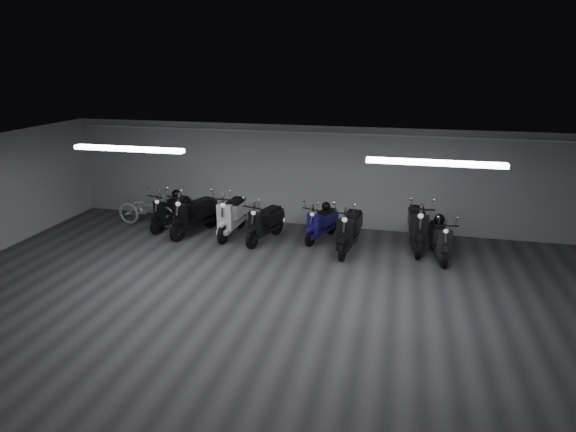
% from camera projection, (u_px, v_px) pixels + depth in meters
% --- Properties ---
extents(floor, '(14.00, 10.00, 0.01)m').
position_uv_depth(floor, '(258.00, 309.00, 8.99)').
color(floor, '#353538').
rests_on(floor, ground).
extents(ceiling, '(14.00, 10.00, 0.01)m').
position_uv_depth(ceiling, '(255.00, 162.00, 8.11)').
color(ceiling, gray).
rests_on(ceiling, ground).
extents(back_wall, '(14.00, 0.01, 2.80)m').
position_uv_depth(back_wall, '(310.00, 177.00, 13.18)').
color(back_wall, '#A6A6A9').
rests_on(back_wall, ground).
extents(fluor_strip_left, '(2.40, 0.18, 0.08)m').
position_uv_depth(fluor_strip_left, '(128.00, 149.00, 9.72)').
color(fluor_strip_left, white).
rests_on(fluor_strip_left, ceiling).
extents(fluor_strip_right, '(2.40, 0.18, 0.08)m').
position_uv_depth(fluor_strip_right, '(435.00, 163.00, 8.40)').
color(fluor_strip_right, white).
rests_on(fluor_strip_right, ceiling).
extents(conduit, '(13.60, 0.05, 0.05)m').
position_uv_depth(conduit, '(310.00, 133.00, 12.72)').
color(conduit, white).
rests_on(conduit, back_wall).
extents(scooter_0, '(1.06, 1.81, 1.28)m').
position_uv_depth(scooter_0, '(171.00, 206.00, 13.16)').
color(scooter_0, black).
rests_on(scooter_0, floor).
extents(scooter_1, '(1.26, 2.03, 1.44)m').
position_uv_depth(scooter_1, '(194.00, 209.00, 12.65)').
color(scooter_1, black).
rests_on(scooter_1, floor).
extents(scooter_2, '(0.72, 1.96, 1.44)m').
position_uv_depth(scooter_2, '(232.00, 209.00, 12.58)').
color(scooter_2, white).
rests_on(scooter_2, floor).
extents(scooter_3, '(1.07, 1.85, 1.31)m').
position_uv_depth(scooter_3, '(265.00, 217.00, 12.18)').
color(scooter_3, black).
rests_on(scooter_3, floor).
extents(scooter_4, '(1.08, 1.70, 1.20)m').
position_uv_depth(scooter_4, '(321.00, 218.00, 12.27)').
color(scooter_4, navy).
rests_on(scooter_4, floor).
extents(scooter_5, '(0.85, 1.97, 1.42)m').
position_uv_depth(scooter_5, '(350.00, 223.00, 11.53)').
color(scooter_5, black).
rests_on(scooter_5, floor).
extents(scooter_8, '(0.77, 2.05, 1.50)m').
position_uv_depth(scooter_8, '(418.00, 220.00, 11.67)').
color(scooter_8, black).
rests_on(scooter_8, floor).
extents(scooter_9, '(0.78, 1.71, 1.23)m').
position_uv_depth(scooter_9, '(440.00, 234.00, 11.12)').
color(scooter_9, black).
rests_on(scooter_9, floor).
extents(bicycle, '(1.87, 0.77, 1.18)m').
position_uv_depth(bicycle, '(147.00, 206.00, 13.34)').
color(bicycle, white).
rests_on(bicycle, floor).
extents(helmet_0, '(0.26, 0.26, 0.26)m').
position_uv_depth(helmet_0, '(439.00, 219.00, 11.26)').
color(helmet_0, black).
rests_on(helmet_0, scooter_9).
extents(helmet_1, '(0.25, 0.25, 0.25)m').
position_uv_depth(helmet_1, '(176.00, 194.00, 13.27)').
color(helmet_1, black).
rests_on(helmet_1, scooter_0).
extents(helmet_2, '(0.23, 0.23, 0.23)m').
position_uv_depth(helmet_2, '(326.00, 206.00, 12.37)').
color(helmet_2, black).
rests_on(helmet_2, scooter_4).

